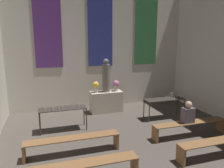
# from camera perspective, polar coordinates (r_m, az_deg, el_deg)

# --- Properties ---
(wall_back) EXTENTS (7.99, 0.16, 5.77)m
(wall_back) POSITION_cam_1_polar(r_m,az_deg,el_deg) (9.72, -3.18, 11.11)
(wall_back) COLOR silver
(wall_back) RESTS_ON ground_plane
(altar) EXTENTS (1.32, 0.57, 0.86)m
(altar) POSITION_cam_1_polar(r_m,az_deg,el_deg) (9.17, -1.52, -4.62)
(altar) COLOR #BCB29E
(altar) RESTS_ON ground_plane
(statue) EXTENTS (0.32, 0.32, 1.36)m
(statue) POSITION_cam_1_polar(r_m,az_deg,el_deg) (8.93, -1.56, 1.93)
(statue) COLOR slate
(statue) RESTS_ON altar
(flower_vase_left) EXTENTS (0.27, 0.27, 0.45)m
(flower_vase_left) POSITION_cam_1_polar(r_m,az_deg,el_deg) (8.89, -4.21, -0.52)
(flower_vase_left) COLOR beige
(flower_vase_left) RESTS_ON altar
(flower_vase_right) EXTENTS (0.27, 0.27, 0.45)m
(flower_vase_right) POSITION_cam_1_polar(r_m,az_deg,el_deg) (9.13, 1.05, -0.18)
(flower_vase_right) COLOR beige
(flower_vase_right) RESTS_ON altar
(candle_rack_left) EXTENTS (1.54, 0.51, 0.96)m
(candle_rack_left) POSITION_cam_1_polar(r_m,az_deg,el_deg) (7.43, -12.73, -6.75)
(candle_rack_left) COLOR #332D28
(candle_rack_left) RESTS_ON ground_plane
(candle_rack_right) EXTENTS (1.54, 0.51, 0.96)m
(candle_rack_right) POSITION_cam_1_polar(r_m,az_deg,el_deg) (8.59, 13.56, -4.30)
(candle_rack_right) COLOR #332D28
(candle_rack_right) RESTS_ON ground_plane
(pew_third_left) EXTENTS (2.47, 0.36, 0.47)m
(pew_third_left) POSITION_cam_1_polar(r_m,az_deg,el_deg) (4.89, -8.10, -20.98)
(pew_third_left) COLOR brown
(pew_third_left) RESTS_ON ground_plane
(pew_third_right) EXTENTS (2.47, 0.36, 0.47)m
(pew_third_right) POSITION_cam_1_polar(r_m,az_deg,el_deg) (6.45, 26.67, -13.75)
(pew_third_right) COLOR brown
(pew_third_right) RESTS_ON ground_plane
(pew_back_left) EXTENTS (2.47, 0.36, 0.47)m
(pew_back_left) POSITION_cam_1_polar(r_m,az_deg,el_deg) (6.00, -10.23, -14.57)
(pew_back_left) COLOR brown
(pew_back_left) RESTS_ON ground_plane
(pew_back_right) EXTENTS (2.47, 0.36, 0.47)m
(pew_back_right) POSITION_cam_1_polar(r_m,az_deg,el_deg) (7.33, 19.64, -10.15)
(pew_back_right) COLOR brown
(pew_back_right) RESTS_ON ground_plane
(person_seated) EXTENTS (0.36, 0.24, 0.68)m
(person_seated) POSITION_cam_1_polar(r_m,az_deg,el_deg) (7.14, 19.24, -7.21)
(person_seated) COLOR #564C56
(person_seated) RESTS_ON pew_back_right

